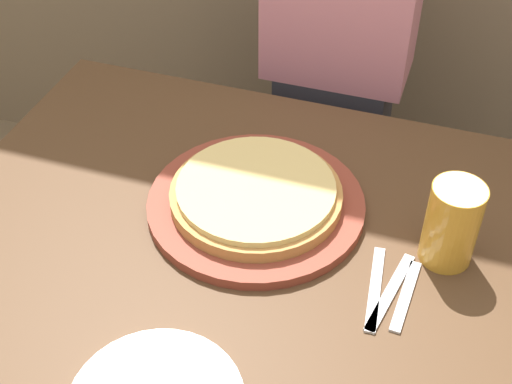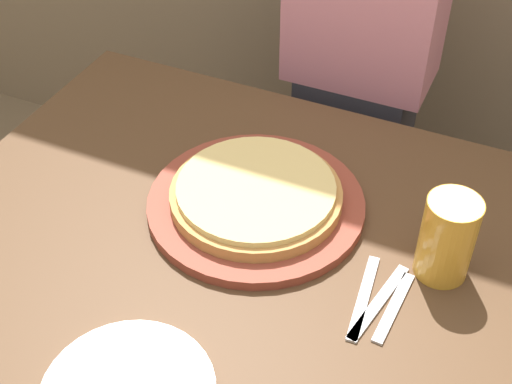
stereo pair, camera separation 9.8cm
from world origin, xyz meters
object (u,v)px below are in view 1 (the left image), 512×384
Objects in this scene: fork at (375,288)px; spoon at (406,295)px; diner_person at (335,90)px; pizza_on_board at (256,199)px; dinner_knife at (390,291)px; beer_glass at (453,221)px.

fork is 0.05m from spoon.
diner_person is (-0.27, 0.67, -0.08)m from spoon.
dinner_knife is (0.27, -0.12, -0.02)m from pizza_on_board.
diner_person reaches higher than beer_glass.
fork and spoon have the same top height.
pizza_on_board is 0.27m from fork.
beer_glass is 0.83× the size of fork.
fork is 0.02m from dinner_knife.
diner_person is (-0.22, 0.67, -0.08)m from fork.
pizza_on_board is 0.55m from diner_person.
beer_glass is 0.98× the size of spoon.
pizza_on_board is 0.30× the size of diner_person.
beer_glass reaches higher than dinner_knife.
pizza_on_board reaches higher than spoon.
dinner_knife is 0.03m from spoon.
diner_person reaches higher than spoon.
dinner_knife is (0.02, 0.00, 0.00)m from fork.
spoon is at bearing -22.34° from pizza_on_board.
fork is 0.14× the size of diner_person.
diner_person is at bearing 108.42° from fork.
pizza_on_board reaches higher than fork.
dinner_knife is 0.71m from diner_person.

